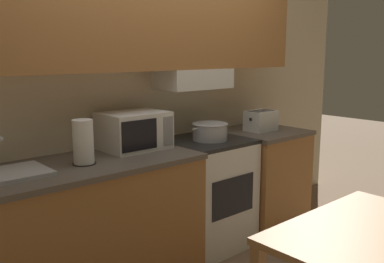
{
  "coord_description": "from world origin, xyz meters",
  "views": [
    {
      "loc": [
        -1.88,
        -2.78,
        1.59
      ],
      "look_at": [
        0.05,
        -0.59,
        1.05
      ],
      "focal_mm": 40.0,
      "sensor_mm": 36.0,
      "label": 1
    }
  ],
  "objects": [
    {
      "name": "lower_counter_main",
      "position": [
        -0.67,
        -0.34,
        0.45
      ],
      "size": [
        1.57,
        0.7,
        0.9
      ],
      "color": "#A36B38",
      "rests_on": "ground_plane"
    },
    {
      "name": "cooking_pot",
      "position": [
        0.45,
        -0.36,
        0.98
      ],
      "size": [
        0.37,
        0.29,
        0.14
      ],
      "color": "#B7BABF",
      "rests_on": "stove_range"
    },
    {
      "name": "wall_back",
      "position": [
        0.01,
        -0.07,
        1.55
      ],
      "size": [
        5.29,
        0.38,
        2.55
      ],
      "color": "beige",
      "rests_on": "ground_plane"
    },
    {
      "name": "ground_plane",
      "position": [
        0.0,
        0.0,
        0.0
      ],
      "size": [
        16.0,
        16.0,
        0.0
      ],
      "primitive_type": "plane",
      "color": "#7F664C"
    },
    {
      "name": "toaster",
      "position": [
        1.08,
        -0.35,
        0.99
      ],
      "size": [
        0.28,
        0.19,
        0.18
      ],
      "color": "white",
      "rests_on": "lower_counter_right_stub"
    },
    {
      "name": "dining_table",
      "position": [
        0.1,
        -1.94,
        0.63
      ],
      "size": [
        1.06,
        0.82,
        0.73
      ],
      "color": "#9E7042",
      "rests_on": "ground_plane"
    },
    {
      "name": "paper_towel_roll",
      "position": [
        -0.67,
        -0.38,
        1.04
      ],
      "size": [
        0.15,
        0.15,
        0.28
      ],
      "color": "black",
      "rests_on": "lower_counter_main"
    },
    {
      "name": "sink_basin",
      "position": [
        -1.14,
        -0.34,
        0.92
      ],
      "size": [
        0.46,
        0.34,
        0.23
      ],
      "color": "#B7BABF",
      "rests_on": "lower_counter_main"
    },
    {
      "name": "lower_counter_right_stub",
      "position": [
        1.11,
        -0.34,
        0.45
      ],
      "size": [
        0.69,
        0.7,
        0.9
      ],
      "color": "#A36B38",
      "rests_on": "ground_plane"
    },
    {
      "name": "stove_range",
      "position": [
        0.44,
        -0.31,
        0.45
      ],
      "size": [
        0.64,
        0.63,
        0.9
      ],
      "color": "white",
      "rests_on": "ground_plane"
    },
    {
      "name": "microwave",
      "position": [
        -0.19,
        -0.22,
        1.04
      ],
      "size": [
        0.46,
        0.37,
        0.27
      ],
      "color": "white",
      "rests_on": "lower_counter_main"
    }
  ]
}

